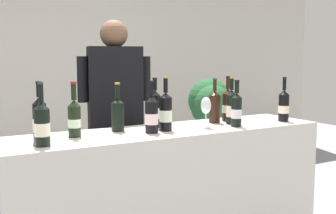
{
  "coord_description": "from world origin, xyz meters",
  "views": [
    {
      "loc": [
        -1.33,
        -2.33,
        1.41
      ],
      "look_at": [
        -0.02,
        0.0,
        1.1
      ],
      "focal_mm": 44.02,
      "sensor_mm": 36.0,
      "label": 1
    }
  ],
  "objects_px": {
    "wine_bottle_7": "(74,118)",
    "wine_bottle_3": "(118,114)",
    "wine_bottle_1": "(228,105)",
    "potted_shrub": "(214,116)",
    "wine_bottle_4": "(236,109)",
    "wine_bottle_0": "(40,120)",
    "person_server": "(115,134)",
    "wine_bottle_5": "(231,107)",
    "wine_bottle_8": "(166,112)",
    "wine_glass": "(206,107)",
    "wine_bottle_10": "(284,106)",
    "wine_bottle_11": "(215,106)",
    "wine_bottle_6": "(155,109)",
    "wine_bottle_9": "(42,124)",
    "wine_bottle_2": "(152,114)"
  },
  "relations": [
    {
      "from": "wine_bottle_10",
      "to": "person_server",
      "type": "distance_m",
      "value": 1.29
    },
    {
      "from": "wine_bottle_1",
      "to": "wine_bottle_11",
      "type": "xyz_separation_m",
      "value": [
        -0.13,
        -0.02,
        0.0
      ]
    },
    {
      "from": "wine_bottle_11",
      "to": "wine_bottle_5",
      "type": "bearing_deg",
      "value": -54.9
    },
    {
      "from": "wine_bottle_7",
      "to": "wine_bottle_11",
      "type": "relative_size",
      "value": 1.02
    },
    {
      "from": "wine_bottle_9",
      "to": "wine_bottle_3",
      "type": "bearing_deg",
      "value": 23.25
    },
    {
      "from": "wine_bottle_5",
      "to": "wine_bottle_8",
      "type": "relative_size",
      "value": 0.96
    },
    {
      "from": "wine_bottle_4",
      "to": "wine_bottle_0",
      "type": "bearing_deg",
      "value": 175.41
    },
    {
      "from": "wine_glass",
      "to": "person_server",
      "type": "height_order",
      "value": "person_server"
    },
    {
      "from": "wine_bottle_2",
      "to": "wine_bottle_11",
      "type": "distance_m",
      "value": 0.61
    },
    {
      "from": "wine_bottle_7",
      "to": "wine_glass",
      "type": "bearing_deg",
      "value": -6.95
    },
    {
      "from": "wine_bottle_1",
      "to": "wine_bottle_3",
      "type": "bearing_deg",
      "value": 179.92
    },
    {
      "from": "wine_bottle_4",
      "to": "wine_bottle_11",
      "type": "relative_size",
      "value": 0.99
    },
    {
      "from": "wine_bottle_1",
      "to": "wine_bottle_4",
      "type": "distance_m",
      "value": 0.26
    },
    {
      "from": "wine_bottle_0",
      "to": "wine_bottle_3",
      "type": "bearing_deg",
      "value": 14.07
    },
    {
      "from": "wine_bottle_4",
      "to": "wine_bottle_8",
      "type": "xyz_separation_m",
      "value": [
        -0.5,
        0.1,
        0.01
      ]
    },
    {
      "from": "wine_bottle_0",
      "to": "wine_bottle_5",
      "type": "xyz_separation_m",
      "value": [
        1.34,
        0.01,
        -0.01
      ]
    },
    {
      "from": "wine_bottle_1",
      "to": "wine_glass",
      "type": "bearing_deg",
      "value": -152.06
    },
    {
      "from": "wine_bottle_2",
      "to": "wine_bottle_6",
      "type": "height_order",
      "value": "wine_bottle_6"
    },
    {
      "from": "wine_bottle_3",
      "to": "wine_bottle_9",
      "type": "height_order",
      "value": "wine_bottle_9"
    },
    {
      "from": "wine_bottle_3",
      "to": "wine_bottle_7",
      "type": "relative_size",
      "value": 0.95
    },
    {
      "from": "wine_bottle_1",
      "to": "potted_shrub",
      "type": "bearing_deg",
      "value": 58.27
    },
    {
      "from": "wine_bottle_0",
      "to": "wine_bottle_11",
      "type": "relative_size",
      "value": 1.06
    },
    {
      "from": "wine_bottle_5",
      "to": "wine_bottle_9",
      "type": "bearing_deg",
      "value": -175.65
    },
    {
      "from": "wine_bottle_7",
      "to": "wine_bottle_3",
      "type": "bearing_deg",
      "value": 11.17
    },
    {
      "from": "wine_bottle_0",
      "to": "wine_bottle_7",
      "type": "xyz_separation_m",
      "value": [
        0.22,
        0.07,
        -0.01
      ]
    },
    {
      "from": "wine_bottle_6",
      "to": "wine_bottle_4",
      "type": "bearing_deg",
      "value": -26.4
    },
    {
      "from": "wine_bottle_9",
      "to": "wine_bottle_2",
      "type": "bearing_deg",
      "value": 5.3
    },
    {
      "from": "wine_glass",
      "to": "wine_bottle_10",
      "type": "bearing_deg",
      "value": -4.37
    },
    {
      "from": "wine_bottle_5",
      "to": "wine_bottle_1",
      "type": "bearing_deg",
      "value": 63.48
    },
    {
      "from": "wine_bottle_6",
      "to": "wine_bottle_8",
      "type": "bearing_deg",
      "value": -90.96
    },
    {
      "from": "wine_bottle_1",
      "to": "wine_bottle_7",
      "type": "height_order",
      "value": "wine_bottle_1"
    },
    {
      "from": "wine_bottle_8",
      "to": "wine_glass",
      "type": "height_order",
      "value": "wine_bottle_8"
    },
    {
      "from": "wine_bottle_0",
      "to": "wine_bottle_1",
      "type": "bearing_deg",
      "value": 5.25
    },
    {
      "from": "wine_bottle_8",
      "to": "wine_bottle_3",
      "type": "bearing_deg",
      "value": 153.19
    },
    {
      "from": "wine_bottle_8",
      "to": "person_server",
      "type": "height_order",
      "value": "person_server"
    },
    {
      "from": "wine_bottle_1",
      "to": "wine_bottle_10",
      "type": "relative_size",
      "value": 1.02
    },
    {
      "from": "wine_bottle_5",
      "to": "wine_bottle_6",
      "type": "xyz_separation_m",
      "value": [
        -0.54,
        0.14,
        0.01
      ]
    },
    {
      "from": "wine_bottle_0",
      "to": "person_server",
      "type": "relative_size",
      "value": 0.2
    },
    {
      "from": "wine_bottle_3",
      "to": "wine_bottle_10",
      "type": "relative_size",
      "value": 0.95
    },
    {
      "from": "wine_bottle_3",
      "to": "person_server",
      "type": "distance_m",
      "value": 0.54
    },
    {
      "from": "wine_bottle_1",
      "to": "person_server",
      "type": "bearing_deg",
      "value": 147.44
    },
    {
      "from": "wine_bottle_2",
      "to": "wine_bottle_1",
      "type": "bearing_deg",
      "value": 12.61
    },
    {
      "from": "wine_bottle_11",
      "to": "person_server",
      "type": "distance_m",
      "value": 0.79
    },
    {
      "from": "person_server",
      "to": "wine_bottle_4",
      "type": "bearing_deg",
      "value": -48.43
    },
    {
      "from": "wine_bottle_6",
      "to": "wine_glass",
      "type": "relative_size",
      "value": 1.63
    },
    {
      "from": "wine_bottle_4",
      "to": "wine_bottle_9",
      "type": "relative_size",
      "value": 0.93
    },
    {
      "from": "wine_bottle_8",
      "to": "wine_bottle_11",
      "type": "height_order",
      "value": "wine_bottle_8"
    },
    {
      "from": "wine_bottle_3",
      "to": "wine_bottle_8",
      "type": "xyz_separation_m",
      "value": [
        0.28,
        -0.14,
        0.01
      ]
    },
    {
      "from": "wine_bottle_2",
      "to": "person_server",
      "type": "distance_m",
      "value": 0.66
    },
    {
      "from": "wine_bottle_8",
      "to": "person_server",
      "type": "xyz_separation_m",
      "value": [
        -0.11,
        0.6,
        -0.24
      ]
    }
  ]
}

